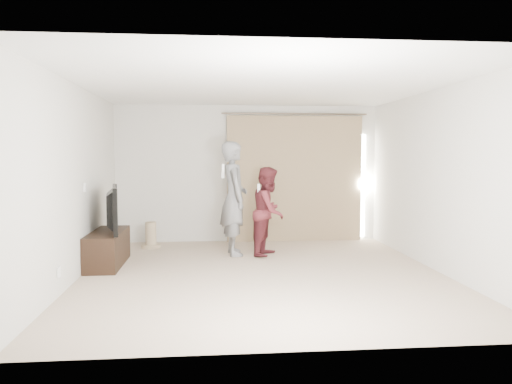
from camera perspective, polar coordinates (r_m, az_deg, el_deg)
floor at (r=7.03m, az=0.80°, el=-9.39°), size 5.50×5.50×0.00m
wall_back at (r=9.58m, az=-0.96°, el=2.12°), size 5.00×0.04×2.60m
wall_left at (r=7.03m, az=-19.91°, el=1.08°), size 0.04×5.50×2.60m
ceiling at (r=6.89m, az=0.82°, el=12.11°), size 5.00×5.50×0.01m
curtain at (r=9.62m, az=4.51°, el=1.54°), size 2.80×0.11×2.46m
tv_console at (r=7.86m, az=-16.60°, el=-6.20°), size 0.46×1.33×0.51m
tv at (r=7.77m, az=-16.69°, el=-1.86°), size 0.37×1.19×0.68m
scratching_post at (r=9.13m, az=-11.92°, el=-5.10°), size 0.35×0.35×0.46m
person_man at (r=8.26m, az=-2.54°, el=-0.73°), size 0.54×0.74×1.88m
person_woman at (r=8.23m, az=1.48°, el=-2.21°), size 0.79×0.87×1.46m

